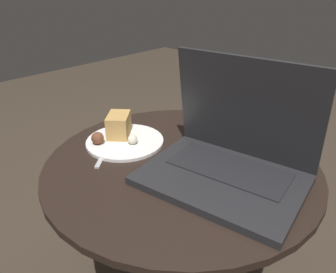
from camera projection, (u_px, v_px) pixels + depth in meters
name	position (u px, v px, depth m)	size (l,w,h in m)	color
table	(180.00, 209.00, 0.91)	(0.70, 0.70, 0.58)	black
napkin	(127.00, 142.00, 0.93)	(0.16, 0.13, 0.00)	silver
laptop	(230.00, 155.00, 0.76)	(0.40, 0.32, 0.27)	#232326
beer_glass	(233.00, 103.00, 0.91)	(0.06, 0.06, 0.22)	#C6701E
snack_plate	(121.00, 135.00, 0.93)	(0.22, 0.22, 0.07)	white
fork	(107.00, 148.00, 0.90)	(0.12, 0.15, 0.00)	#B2B2B7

